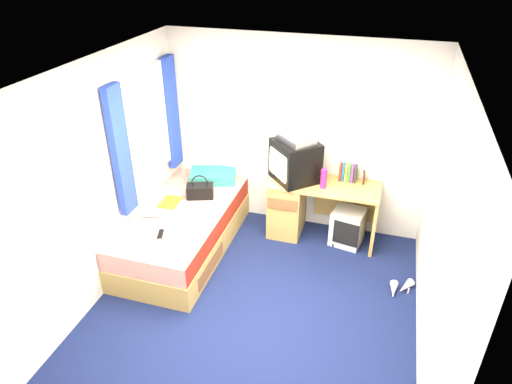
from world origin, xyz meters
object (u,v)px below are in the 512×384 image
(crt_tv, at_px, (295,161))
(white_heels, at_px, (400,288))
(desk, at_px, (301,205))
(water_bottle, at_px, (152,214))
(remote_control, at_px, (161,234))
(handbag, at_px, (200,191))
(colour_swatch_fan, at_px, (164,244))
(pillow, at_px, (213,176))
(vcr, at_px, (296,139))
(bed, at_px, (184,230))
(pink_water_bottle, at_px, (324,179))
(picture_frame, at_px, (364,177))
(magazine, at_px, (170,202))
(towel, at_px, (193,216))
(storage_cube, at_px, (348,227))
(aerosol_can, at_px, (319,177))

(crt_tv, distance_m, white_heels, 1.84)
(desk, height_order, water_bottle, desk)
(water_bottle, relative_size, remote_control, 1.25)
(handbag, height_order, colour_swatch_fan, handbag)
(pillow, xyz_separation_m, vcr, (1.08, -0.05, 0.68))
(pillow, relative_size, water_bottle, 2.88)
(handbag, bearing_deg, bed, -123.27)
(vcr, relative_size, water_bottle, 2.08)
(desk, bearing_deg, water_bottle, -147.65)
(crt_tv, xyz_separation_m, pink_water_bottle, (0.37, -0.11, -0.13))
(desk, height_order, picture_frame, picture_frame)
(crt_tv, height_order, magazine, crt_tv)
(remote_control, distance_m, white_heels, 2.62)
(towel, xyz_separation_m, white_heels, (2.32, 0.10, -0.54))
(picture_frame, height_order, handbag, picture_frame)
(picture_frame, bearing_deg, storage_cube, -124.23)
(storage_cube, distance_m, magazine, 2.17)
(crt_tv, bearing_deg, magazine, -108.54)
(pink_water_bottle, bearing_deg, vcr, 163.33)
(towel, relative_size, remote_control, 1.67)
(picture_frame, distance_m, towel, 2.06)
(desk, relative_size, colour_swatch_fan, 5.91)
(towel, xyz_separation_m, remote_control, (-0.21, -0.37, -0.03))
(pillow, distance_m, magazine, 0.74)
(magazine, bearing_deg, handbag, 38.18)
(bed, xyz_separation_m, magazine, (-0.21, 0.12, 0.28))
(pink_water_bottle, height_order, remote_control, pink_water_bottle)
(desk, bearing_deg, picture_frame, 12.61)
(pillow, bearing_deg, magazine, -113.15)
(pillow, height_order, pink_water_bottle, pink_water_bottle)
(crt_tv, relative_size, handbag, 1.86)
(aerosol_can, xyz_separation_m, remote_control, (-1.47, -1.24, -0.29))
(bed, bearing_deg, colour_swatch_fan, -80.95)
(pillow, height_order, vcr, vcr)
(bed, distance_m, magazine, 0.37)
(crt_tv, distance_m, vcr, 0.29)
(remote_control, bearing_deg, white_heels, -7.83)
(pink_water_bottle, bearing_deg, desk, 158.18)
(crt_tv, bearing_deg, water_bottle, -98.77)
(desk, distance_m, magazine, 1.61)
(water_bottle, bearing_deg, crt_tv, 34.25)
(picture_frame, bearing_deg, colour_swatch_fan, -146.37)
(crt_tv, distance_m, water_bottle, 1.77)
(crt_tv, bearing_deg, vcr, 90.00)
(vcr, bearing_deg, bed, -104.34)
(aerosol_can, bearing_deg, magazine, -159.97)
(desk, relative_size, white_heels, 4.16)
(bed, relative_size, crt_tv, 2.97)
(storage_cube, xyz_separation_m, magazine, (-2.07, -0.58, 0.32))
(towel, bearing_deg, aerosol_can, 34.68)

